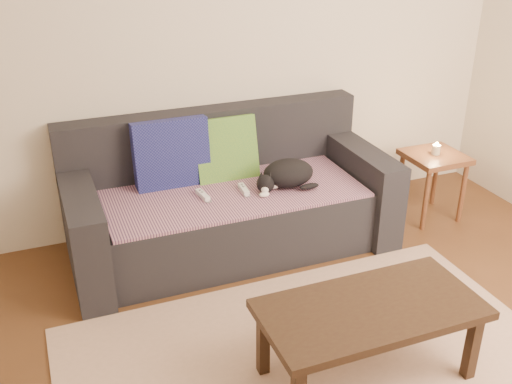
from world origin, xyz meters
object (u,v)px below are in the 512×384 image
(cat, at_px, (286,174))
(wii_remote_b, at_px, (244,189))
(wii_remote_a, at_px, (203,195))
(coffee_table, at_px, (370,315))
(side_table, at_px, (434,165))
(sofa, at_px, (229,203))

(cat, relative_size, wii_remote_b, 3.04)
(wii_remote_a, height_order, coffee_table, wii_remote_a)
(side_table, xyz_separation_m, coffee_table, (-1.32, -1.30, -0.04))
(sofa, xyz_separation_m, coffee_table, (0.20, -1.46, 0.06))
(wii_remote_b, bearing_deg, side_table, -87.70)
(cat, xyz_separation_m, wii_remote_a, (-0.56, 0.04, -0.07))
(cat, bearing_deg, wii_remote_a, -163.65)
(wii_remote_b, bearing_deg, wii_remote_a, 90.03)
(cat, distance_m, coffee_table, 1.32)
(cat, xyz_separation_m, wii_remote_b, (-0.29, 0.03, -0.07))
(cat, relative_size, coffee_table, 0.43)
(cat, height_order, wii_remote_b, cat)
(wii_remote_b, height_order, side_table, side_table)
(coffee_table, bearing_deg, wii_remote_a, 106.75)
(side_table, bearing_deg, wii_remote_b, 178.61)
(wii_remote_b, bearing_deg, cat, -91.62)
(wii_remote_b, bearing_deg, sofa, 30.67)
(cat, bearing_deg, sofa, 177.63)
(sofa, height_order, side_table, sofa)
(wii_remote_a, bearing_deg, sofa, -70.72)
(wii_remote_a, distance_m, wii_remote_b, 0.27)
(side_table, bearing_deg, coffee_table, -135.38)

